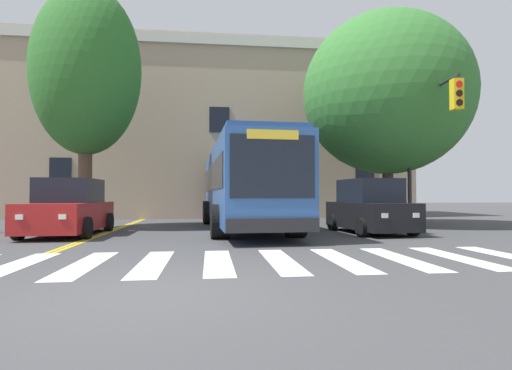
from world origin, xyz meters
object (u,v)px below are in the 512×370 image
(car_red_near_lane, at_px, (69,209))
(street_tree_curbside_large, at_px, (387,94))
(traffic_light_near_corner, at_px, (427,129))
(street_tree_curbside_small, at_px, (86,72))
(city_bus, at_px, (243,184))
(car_black_far_lane, at_px, (370,208))
(car_navy_behind_bus, at_px, (222,203))

(car_red_near_lane, bearing_deg, street_tree_curbside_large, 12.30)
(traffic_light_near_corner, height_order, street_tree_curbside_large, street_tree_curbside_large)
(traffic_light_near_corner, relative_size, street_tree_curbside_large, 0.61)
(car_red_near_lane, height_order, traffic_light_near_corner, traffic_light_near_corner)
(car_red_near_lane, relative_size, street_tree_curbside_small, 0.45)
(street_tree_curbside_large, bearing_deg, city_bus, -173.10)
(car_black_far_lane, bearing_deg, city_bus, 150.86)
(city_bus, relative_size, street_tree_curbside_large, 1.26)
(city_bus, height_order, car_red_near_lane, city_bus)
(traffic_light_near_corner, relative_size, street_tree_curbside_small, 0.58)
(car_red_near_lane, relative_size, car_black_far_lane, 1.09)
(car_red_near_lane, bearing_deg, car_navy_behind_bus, 65.89)
(car_red_near_lane, bearing_deg, traffic_light_near_corner, 1.17)
(street_tree_curbside_large, height_order, street_tree_curbside_small, street_tree_curbside_small)
(city_bus, distance_m, street_tree_curbside_large, 7.49)
(street_tree_curbside_large, bearing_deg, car_navy_behind_bus, 126.07)
(street_tree_curbside_large, bearing_deg, traffic_light_near_corner, -79.77)
(car_black_far_lane, distance_m, street_tree_curbside_large, 6.12)
(car_red_near_lane, relative_size, car_navy_behind_bus, 1.01)
(traffic_light_near_corner, bearing_deg, car_black_far_lane, -164.47)
(car_black_far_lane, xyz_separation_m, street_tree_curbside_small, (-10.34, 2.98, 5.32))
(city_bus, xyz_separation_m, car_navy_behind_bus, (-0.50, 10.12, -0.92))
(car_red_near_lane, xyz_separation_m, traffic_light_near_corner, (12.62, 0.26, 2.93))
(car_red_near_lane, distance_m, street_tree_curbside_large, 13.38)
(car_navy_behind_bus, distance_m, street_tree_curbside_small, 12.27)
(traffic_light_near_corner, bearing_deg, street_tree_curbside_small, 169.99)
(city_bus, distance_m, car_red_near_lane, 6.24)
(car_black_far_lane, bearing_deg, car_red_near_lane, 177.45)
(street_tree_curbside_small, bearing_deg, city_bus, -5.95)
(street_tree_curbside_small, bearing_deg, car_red_near_lane, -84.04)
(car_black_far_lane, height_order, traffic_light_near_corner, traffic_light_near_corner)
(city_bus, distance_m, car_black_far_lane, 4.89)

